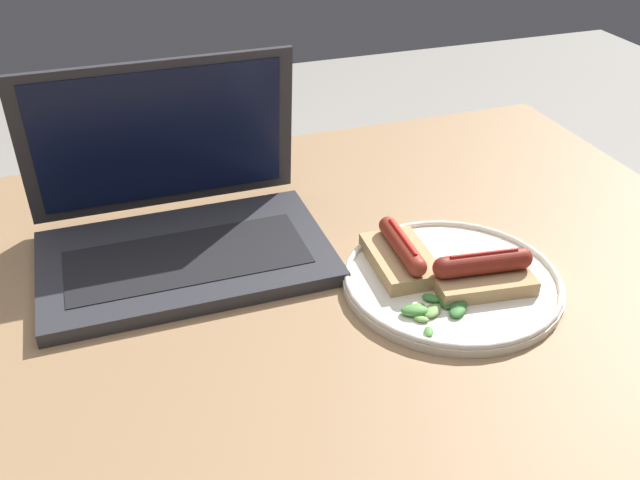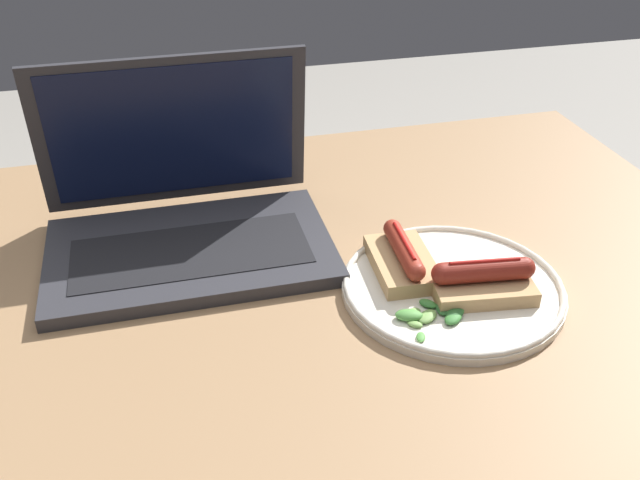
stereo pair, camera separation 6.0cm
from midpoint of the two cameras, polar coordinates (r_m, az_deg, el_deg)
The scene contains 6 objects.
desk at distance 0.93m, azimuth -6.62°, elevation -8.05°, with size 1.30×0.83×0.76m.
laptop at distance 0.94m, azimuth -13.07°, elevation 1.40°, with size 0.36×0.25×0.23m.
plate at distance 0.88m, azimuth 8.58°, elevation -3.23°, with size 0.27×0.27×0.02m.
sausage_toast_left at distance 0.88m, azimuth 4.57°, elevation -1.24°, with size 0.08×0.12×0.05m.
sausage_toast_middle at distance 0.86m, azimuth 10.86°, elevation -2.60°, with size 0.13×0.09×0.05m.
salad_pile at distance 0.82m, azimuth 7.14°, elevation -5.52°, with size 0.09×0.07×0.01m.
Camera 1 is at (-0.16, -0.69, 1.27)m, focal length 40.00 mm.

